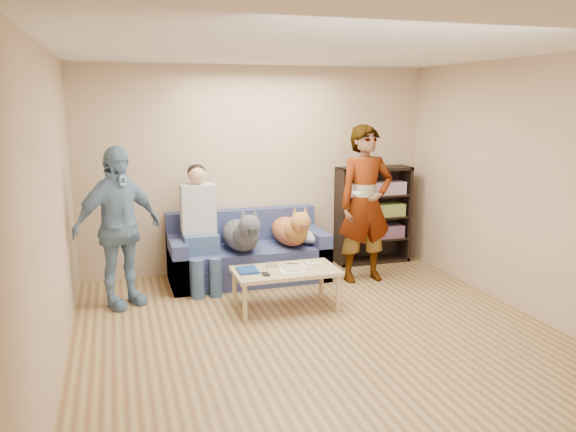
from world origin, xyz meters
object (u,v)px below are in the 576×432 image
object	(u,v)px
person_standing_right	(365,204)
dog_tan	(291,230)
bookshelf	(373,213)
person_seated	(200,222)
coffee_table	(286,274)
person_standing_left	(118,228)
sofa	(247,256)
dog_gray	(242,234)
camera_silver	(272,265)
notebook_blue	(247,270)

from	to	relation	value
person_standing_right	dog_tan	distance (m)	0.95
person_standing_right	bookshelf	xyz separation A→B (m)	(0.44, 0.71, -0.27)
person_seated	coffee_table	xyz separation A→B (m)	(0.75, -0.97, -0.40)
person_seated	person_standing_left	bearing A→B (deg)	-156.81
sofa	bookshelf	world-z (taller)	bookshelf
dog_gray	dog_tan	size ratio (longest dim) A/B	1.08
person_standing_left	camera_silver	world-z (taller)	person_standing_left
dog_tan	coffee_table	xyz separation A→B (m)	(-0.35, -0.91, -0.25)
person_standing_right	person_seated	xyz separation A→B (m)	(-1.95, 0.35, -0.17)
sofa	dog_gray	xyz separation A→B (m)	(-0.12, -0.26, 0.35)
notebook_blue	dog_gray	size ratio (longest dim) A/B	0.21
bookshelf	coffee_table	bearing A→B (deg)	-140.92
bookshelf	notebook_blue	bearing A→B (deg)	-147.86
dog_tan	person_seated	bearing A→B (deg)	176.75
dog_tan	notebook_blue	bearing A→B (deg)	-131.11
sofa	dog_gray	bearing A→B (deg)	-114.49
notebook_blue	coffee_table	world-z (taller)	notebook_blue
notebook_blue	bookshelf	xyz separation A→B (m)	(2.04, 1.28, 0.25)
person_seated	notebook_blue	bearing A→B (deg)	-69.16
sofa	person_seated	bearing A→B (deg)	-167.90
dog_gray	bookshelf	size ratio (longest dim) A/B	0.96
camera_silver	coffee_table	bearing A→B (deg)	-45.00
person_standing_left	dog_tan	distance (m)	2.06
coffee_table	camera_silver	bearing A→B (deg)	135.00
sofa	coffee_table	size ratio (longest dim) A/B	1.73
person_seated	bookshelf	bearing A→B (deg)	8.57
person_standing_left	coffee_table	xyz separation A→B (m)	(1.67, -0.58, -0.48)
camera_silver	dog_gray	world-z (taller)	dog_gray
notebook_blue	dog_tan	xyz separation A→B (m)	(0.75, 0.86, 0.19)
person_standing_left	dog_tan	bearing A→B (deg)	-21.25
person_seated	sofa	bearing A→B (deg)	12.10
dog_tan	person_standing_right	bearing A→B (deg)	-18.89
sofa	coffee_table	world-z (taller)	sofa
notebook_blue	bookshelf	bearing A→B (deg)	32.14
person_standing_left	dog_gray	bearing A→B (deg)	-20.00
person_standing_left	bookshelf	xyz separation A→B (m)	(3.31, 0.75, -0.18)
camera_silver	coffee_table	distance (m)	0.18
person_standing_right	dog_gray	size ratio (longest dim) A/B	1.52
camera_silver	person_seated	xyz separation A→B (m)	(-0.63, 0.85, 0.33)
person_standing_left	notebook_blue	bearing A→B (deg)	-53.23
person_standing_left	sofa	bearing A→B (deg)	-11.53
notebook_blue	camera_silver	xyz separation A→B (m)	(0.28, 0.07, 0.01)
bookshelf	person_seated	bearing A→B (deg)	-171.43
person_standing_left	coffee_table	size ratio (longest dim) A/B	1.56
coffee_table	dog_gray	bearing A→B (deg)	108.40
person_standing_right	coffee_table	world-z (taller)	person_standing_right
camera_silver	person_seated	size ratio (longest dim) A/B	0.07
person_standing_left	dog_tan	world-z (taller)	person_standing_left
person_standing_left	coffee_table	distance (m)	1.83
person_seated	dog_tan	size ratio (longest dim) A/B	1.28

